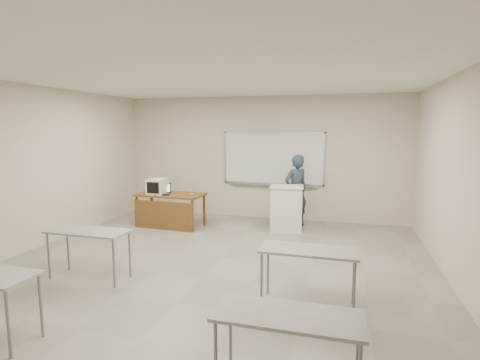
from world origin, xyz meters
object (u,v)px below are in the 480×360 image
(crt_monitor, at_px, (158,186))
(mouse, at_px, (192,194))
(whiteboard, at_px, (273,159))
(presenter, at_px, (296,191))
(laptop, at_px, (164,192))
(keyboard, at_px, (293,186))
(podium, at_px, (286,208))
(instructor_desk, at_px, (168,203))

(crt_monitor, relative_size, mouse, 4.83)
(whiteboard, xyz_separation_m, presenter, (0.64, -0.59, -0.66))
(laptop, height_order, keyboard, keyboard)
(whiteboard, distance_m, crt_monitor, 2.84)
(keyboard, bearing_deg, laptop, -176.20)
(podium, distance_m, mouse, 2.10)
(keyboard, xyz_separation_m, presenter, (-0.01, 0.58, -0.18))
(whiteboard, xyz_separation_m, laptop, (-2.20, -1.49, -0.67))
(podium, relative_size, keyboard, 2.29)
(whiteboard, relative_size, instructor_desk, 1.65)
(whiteboard, xyz_separation_m, podium, (0.50, -1.05, -0.98))
(whiteboard, bearing_deg, presenter, -42.50)
(keyboard, bearing_deg, whiteboard, 116.41)
(instructor_desk, height_order, laptop, laptop)
(presenter, bearing_deg, podium, 29.02)
(presenter, bearing_deg, laptop, -26.18)
(whiteboard, xyz_separation_m, mouse, (-1.55, -1.41, -0.71))
(podium, xyz_separation_m, crt_monitor, (-2.85, -0.45, 0.43))
(instructor_desk, bearing_deg, keyboard, 8.98)
(keyboard, bearing_deg, mouse, -176.46)
(crt_monitor, relative_size, presenter, 0.26)
(mouse, bearing_deg, laptop, -170.56)
(laptop, height_order, presenter, presenter)
(podium, distance_m, crt_monitor, 2.92)
(presenter, bearing_deg, crt_monitor, -27.00)
(presenter, bearing_deg, whiteboard, -86.32)
(instructor_desk, distance_m, mouse, 0.59)
(crt_monitor, xyz_separation_m, keyboard, (3.00, 0.33, 0.08))
(laptop, bearing_deg, presenter, -0.17)
(podium, distance_m, presenter, 0.58)
(mouse, bearing_deg, crt_monitor, -171.91)
(instructor_desk, height_order, presenter, presenter)
(whiteboard, distance_m, mouse, 2.21)
(crt_monitor, height_order, mouse, crt_monitor)
(podium, relative_size, mouse, 11.04)
(crt_monitor, bearing_deg, whiteboard, 33.34)
(presenter, bearing_deg, instructor_desk, -25.81)
(whiteboard, height_order, crt_monitor, whiteboard)
(podium, xyz_separation_m, presenter, (0.14, 0.46, 0.32))
(instructor_desk, relative_size, podium, 1.51)
(podium, relative_size, laptop, 3.00)
(podium, height_order, laptop, laptop)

